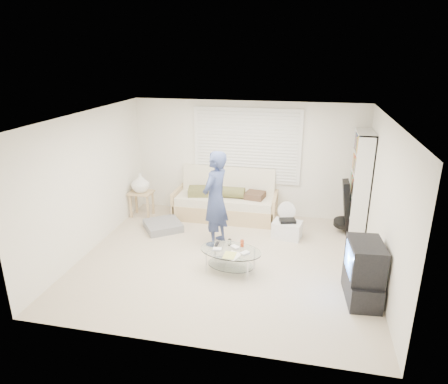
% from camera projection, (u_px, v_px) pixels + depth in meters
% --- Properties ---
extents(ground, '(5.00, 5.00, 0.00)m').
position_uv_depth(ground, '(226.00, 259.00, 7.04)').
color(ground, beige).
rests_on(ground, ground).
extents(room_shell, '(5.02, 4.52, 2.51)m').
position_uv_depth(room_shell, '(231.00, 163.00, 6.94)').
color(room_shell, white).
rests_on(room_shell, ground).
extents(window_blinds, '(2.32, 0.08, 1.62)m').
position_uv_depth(window_blinds, '(247.00, 146.00, 8.55)').
color(window_blinds, silver).
rests_on(window_blinds, ground).
extents(futon_sofa, '(2.21, 0.89, 1.08)m').
position_uv_depth(futon_sofa, '(226.00, 202.00, 8.73)').
color(futon_sofa, tan).
rests_on(futon_sofa, ground).
extents(grey_floor_pillow, '(0.96, 0.96, 0.16)m').
position_uv_depth(grey_floor_pillow, '(163.00, 226.00, 8.21)').
color(grey_floor_pillow, gray).
rests_on(grey_floor_pillow, ground).
extents(side_table, '(0.50, 0.40, 0.98)m').
position_uv_depth(side_table, '(141.00, 185.00, 8.67)').
color(side_table, tan).
rests_on(side_table, ground).
extents(bookshelf, '(0.32, 0.86, 2.05)m').
position_uv_depth(bookshelf, '(359.00, 183.00, 7.81)').
color(bookshelf, white).
rests_on(bookshelf, ground).
extents(guitar_case, '(0.38, 0.39, 1.07)m').
position_uv_depth(guitar_case, '(346.00, 210.00, 7.94)').
color(guitar_case, black).
rests_on(guitar_case, ground).
extents(floor_fan, '(0.36, 0.25, 0.61)m').
position_uv_depth(floor_fan, '(287.00, 213.00, 8.12)').
color(floor_fan, white).
rests_on(floor_fan, ground).
extents(storage_bin, '(0.61, 0.47, 0.38)m').
position_uv_depth(storage_bin, '(287.00, 229.00, 7.81)').
color(storage_bin, white).
rests_on(storage_bin, ground).
extents(tv_unit, '(0.52, 0.87, 0.91)m').
position_uv_depth(tv_unit, '(363.00, 272.00, 5.78)').
color(tv_unit, black).
rests_on(tv_unit, ground).
extents(coffee_table, '(1.10, 0.78, 0.50)m').
position_uv_depth(coffee_table, '(231.00, 254.00, 6.56)').
color(coffee_table, silver).
rests_on(coffee_table, ground).
extents(standing_person, '(0.61, 0.76, 1.81)m').
position_uv_depth(standing_person, '(215.00, 199.00, 7.32)').
color(standing_person, navy).
rests_on(standing_person, ground).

